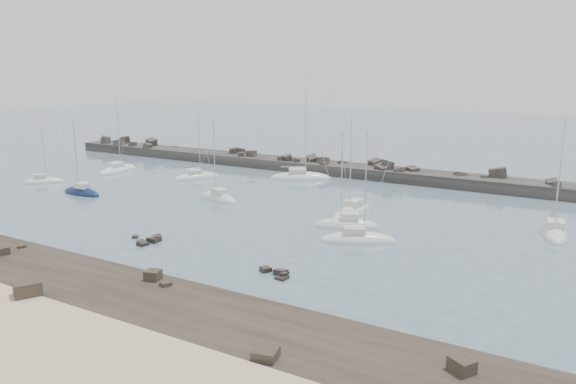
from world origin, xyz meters
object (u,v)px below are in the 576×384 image
object	(u,v)px
sailboat_3	(197,177)
sailboat_4	(300,178)
sailboat_6	(352,213)
sailboat_8	(346,226)
sailboat_2	(82,193)
sailboat_9	(554,233)
sailboat_0	(43,182)
sailboat_1	(118,170)
sailboat_5	(218,199)
sailboat_7	(358,240)

from	to	relation	value
sailboat_3	sailboat_4	bearing A→B (deg)	28.87
sailboat_6	sailboat_8	xyz separation A→B (m)	(1.85, -5.90, -0.00)
sailboat_2	sailboat_6	size ratio (longest dim) A/B	0.87
sailboat_8	sailboat_6	bearing A→B (deg)	107.43
sailboat_2	sailboat_9	distance (m)	64.60
sailboat_0	sailboat_1	xyz separation A→B (m)	(2.54, 13.80, -0.00)
sailboat_5	sailboat_8	bearing A→B (deg)	-9.26
sailboat_6	sailboat_8	bearing A→B (deg)	-72.57
sailboat_5	sailboat_9	bearing A→B (deg)	7.46
sailboat_3	sailboat_7	bearing A→B (deg)	-26.48
sailboat_7	sailboat_4	bearing A→B (deg)	129.35
sailboat_8	sailboat_9	bearing A→B (deg)	23.04
sailboat_0	sailboat_6	bearing A→B (deg)	8.01
sailboat_3	sailboat_4	distance (m)	17.77
sailboat_1	sailboat_9	world-z (taller)	sailboat_1
sailboat_4	sailboat_9	xyz separation A→B (m)	(40.85, -13.81, 0.01)
sailboat_0	sailboat_7	bearing A→B (deg)	-3.12
sailboat_6	sailboat_9	xyz separation A→B (m)	(23.57, 3.33, -0.01)
sailboat_2	sailboat_5	size ratio (longest dim) A/B	0.98
sailboat_3	sailboat_5	distance (m)	16.95
sailboat_0	sailboat_6	size ratio (longest dim) A/B	0.74
sailboat_0	sailboat_8	xyz separation A→B (m)	(53.99, 1.43, 0.01)
sailboat_7	sailboat_9	distance (m)	22.85
sailboat_6	sailboat_7	world-z (taller)	sailboat_6
sailboat_2	sailboat_3	bearing A→B (deg)	69.78
sailboat_5	sailboat_0	bearing A→B (deg)	-171.23
sailboat_1	sailboat_2	distance (m)	19.18
sailboat_9	sailboat_1	bearing A→B (deg)	177.55
sailboat_0	sailboat_4	size ratio (longest dim) A/B	0.63
sailboat_7	sailboat_8	bearing A→B (deg)	127.51
sailboat_8	sailboat_9	xyz separation A→B (m)	(21.71, 9.23, -0.01)
sailboat_7	sailboat_3	bearing A→B (deg)	153.52
sailboat_4	sailboat_6	xyz separation A→B (m)	(17.28, -17.14, 0.02)
sailboat_7	sailboat_8	distance (m)	5.76
sailboat_5	sailboat_7	distance (m)	26.51
sailboat_9	sailboat_0	bearing A→B (deg)	-171.98
sailboat_1	sailboat_4	distance (m)	34.03
sailboat_3	sailboat_9	xyz separation A→B (m)	(56.41, -5.23, 0.02)
sailboat_0	sailboat_5	bearing A→B (deg)	8.77
sailboat_2	sailboat_7	distance (m)	45.02
sailboat_4	sailboat_5	bearing A→B (deg)	-97.58
sailboat_9	sailboat_5	bearing A→B (deg)	-172.54
sailboat_0	sailboat_7	size ratio (longest dim) A/B	0.78
sailboat_4	sailboat_6	bearing A→B (deg)	-44.77
sailboat_7	sailboat_8	size ratio (longest dim) A/B	1.06
sailboat_0	sailboat_7	world-z (taller)	sailboat_7
sailboat_7	sailboat_9	world-z (taller)	sailboat_9
sailboat_0	sailboat_8	size ratio (longest dim) A/B	0.83
sailboat_3	sailboat_9	distance (m)	56.65
sailboat_2	sailboat_4	distance (m)	35.13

